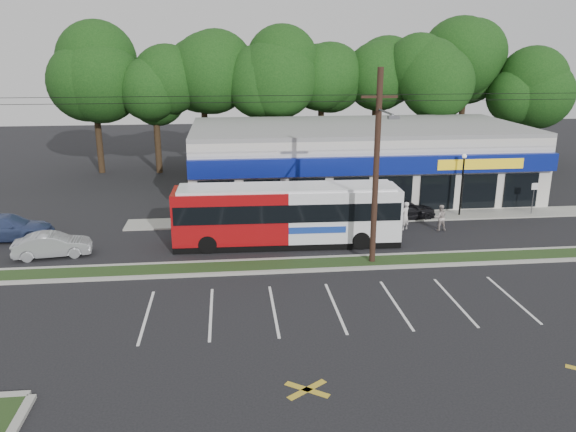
# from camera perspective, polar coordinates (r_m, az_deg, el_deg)

# --- Properties ---
(ground) EXTENTS (120.00, 120.00, 0.00)m
(ground) POSITION_cam_1_polar(r_m,az_deg,el_deg) (28.47, 3.13, -5.75)
(ground) COLOR black
(ground) RESTS_ON ground
(grass_strip) EXTENTS (40.00, 1.60, 0.12)m
(grass_strip) POSITION_cam_1_polar(r_m,az_deg,el_deg) (29.36, 2.82, -4.90)
(grass_strip) COLOR #223214
(grass_strip) RESTS_ON ground
(curb_south) EXTENTS (40.00, 0.25, 0.14)m
(curb_south) POSITION_cam_1_polar(r_m,az_deg,el_deg) (28.58, 3.09, -5.51)
(curb_south) COLOR #9E9E93
(curb_south) RESTS_ON ground
(curb_north) EXTENTS (40.00, 0.25, 0.14)m
(curb_north) POSITION_cam_1_polar(r_m,az_deg,el_deg) (30.14, 2.57, -4.30)
(curb_north) COLOR #9E9E93
(curb_north) RESTS_ON ground
(sidewalk) EXTENTS (32.00, 2.20, 0.10)m
(sidewalk) POSITION_cam_1_polar(r_m,az_deg,el_deg) (37.77, 8.45, -0.14)
(sidewalk) COLOR #9E9E93
(sidewalk) RESTS_ON ground
(strip_mall) EXTENTS (25.00, 12.55, 5.30)m
(strip_mall) POSITION_cam_1_polar(r_m,az_deg,el_deg) (43.80, 7.00, 5.74)
(strip_mall) COLOR silver
(strip_mall) RESTS_ON ground
(utility_pole) EXTENTS (50.00, 2.77, 10.00)m
(utility_pole) POSITION_cam_1_polar(r_m,az_deg,el_deg) (28.36, 8.69, 5.44)
(utility_pole) COLOR black
(utility_pole) RESTS_ON ground
(lamp_post) EXTENTS (0.30, 0.30, 4.25)m
(lamp_post) POSITION_cam_1_polar(r_m,az_deg,el_deg) (38.87, 17.31, 3.76)
(lamp_post) COLOR black
(lamp_post) RESTS_ON ground
(sign_post) EXTENTS (0.45, 0.10, 2.23)m
(sign_post) POSITION_cam_1_polar(r_m,az_deg,el_deg) (41.15, 23.71, 2.18)
(sign_post) COLOR #59595E
(sign_post) RESTS_ON ground
(tree_line) EXTENTS (46.76, 6.76, 11.83)m
(tree_line) POSITION_cam_1_polar(r_m,az_deg,el_deg) (52.69, 3.06, 13.98)
(tree_line) COLOR black
(tree_line) RESTS_ON ground
(metrobus) EXTENTS (12.87, 3.03, 3.44)m
(metrobus) POSITION_cam_1_polar(r_m,az_deg,el_deg) (31.93, -0.12, 0.25)
(metrobus) COLOR #9D0C0F
(metrobus) RESTS_ON ground
(car_dark) EXTENTS (4.12, 2.17, 1.34)m
(car_dark) POSITION_cam_1_polar(r_m,az_deg,el_deg) (37.73, 11.86, 0.64)
(car_dark) COLOR black
(car_dark) RESTS_ON ground
(car_silver) EXTENTS (4.17, 1.99, 1.32)m
(car_silver) POSITION_cam_1_polar(r_m,az_deg,el_deg) (32.89, -22.82, -2.73)
(car_silver) COLOR #96989D
(car_silver) RESTS_ON ground
(car_blue) EXTENTS (5.19, 2.13, 1.50)m
(car_blue) POSITION_cam_1_polar(r_m,az_deg,el_deg) (36.85, -26.61, -1.05)
(car_blue) COLOR navy
(car_blue) RESTS_ON ground
(pedestrian_a) EXTENTS (0.77, 0.73, 1.78)m
(pedestrian_a) POSITION_cam_1_polar(r_m,az_deg,el_deg) (35.52, 11.81, 0.02)
(pedestrian_a) COLOR silver
(pedestrian_a) RESTS_ON ground
(pedestrian_b) EXTENTS (0.82, 0.65, 1.64)m
(pedestrian_b) POSITION_cam_1_polar(r_m,az_deg,el_deg) (35.90, 15.20, -0.16)
(pedestrian_b) COLOR #B5A8A3
(pedestrian_b) RESTS_ON ground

